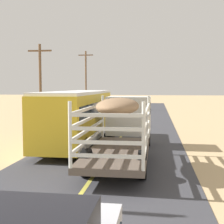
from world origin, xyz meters
TOP-DOWN VIEW (x-y plane):
  - livestock_truck at (0.82, 10.26)m, footprint 2.53×9.70m
  - bus at (-2.25, 12.23)m, footprint 2.54×10.00m
  - power_pole_mid at (-8.07, 21.38)m, footprint 2.20×0.24m
  - power_pole_far at (-8.07, 40.00)m, footprint 2.20×0.24m
  - boulder_mid_field at (-10.59, 25.95)m, footprint 1.24×1.11m

SIDE VIEW (x-z plane):
  - boulder_mid_field at x=-10.59m, z-range 0.00..0.78m
  - bus at x=-2.25m, z-range 0.14..3.35m
  - livestock_truck at x=0.82m, z-range 0.28..3.30m
  - power_pole_mid at x=-8.07m, z-range 0.28..7.61m
  - power_pole_far at x=-8.07m, z-range 0.30..9.07m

